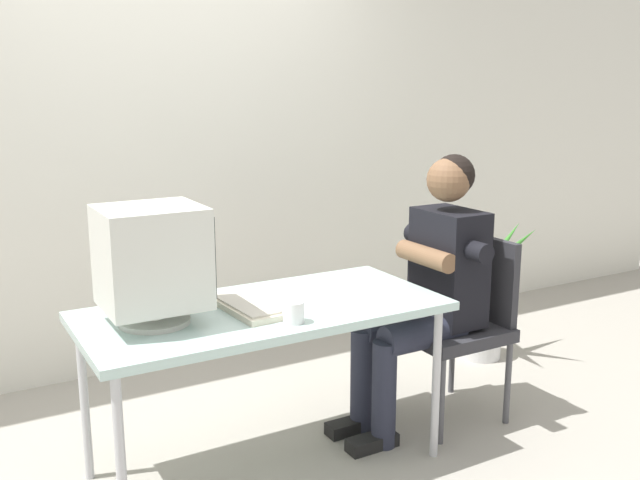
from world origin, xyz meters
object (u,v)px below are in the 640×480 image
Objects in this scene: keyboard at (245,305)px; crt_monitor at (153,259)px; desk at (264,318)px; office_chair at (461,316)px; person_seated at (429,282)px; desk_mug at (293,312)px; potted_plant at (482,296)px.

crt_monitor is at bearing 178.95° from keyboard.
desk is 0.10m from keyboard.
office_chair is 0.68× the size of person_seated.
person_seated is at bearing 14.83° from desk_mug.
keyboard is at bearing -164.12° from potted_plant.
desk is 15.96× the size of desk_mug.
office_chair is (1.04, -0.01, -0.16)m from desk.
desk is at bearing 93.30° from desk_mug.
crt_monitor is at bearing 178.87° from office_chair.
potted_plant is (1.66, 0.51, -0.29)m from desk.
desk_mug reaches higher than keyboard.
keyboard is 1.15m from office_chair.
desk_mug reaches higher than desk.
keyboard is 4.80× the size of desk_mug.
crt_monitor is 0.44m from keyboard.
crt_monitor reaches higher than potted_plant.
desk_mug is at bearing -167.95° from office_chair.
desk is at bearing -2.34° from crt_monitor.
potted_plant reaches higher than keyboard.
desk is at bearing -163.05° from potted_plant.
desk_mug is (0.01, -0.23, 0.09)m from desk.
desk_mug is at bearing -86.70° from desk.
potted_plant reaches higher than desk_mug.
office_chair reaches higher than desk.
crt_monitor reaches higher than office_chair.
desk_mug is (-1.03, -0.22, 0.25)m from office_chair.
desk_mug is (-0.83, -0.22, 0.05)m from person_seated.
desk is 1.14× the size of person_seated.
desk is at bearing -8.34° from keyboard.
desk is 3.33× the size of keyboard.
potted_plant is at bearing 15.88° from keyboard.
office_chair reaches higher than keyboard.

